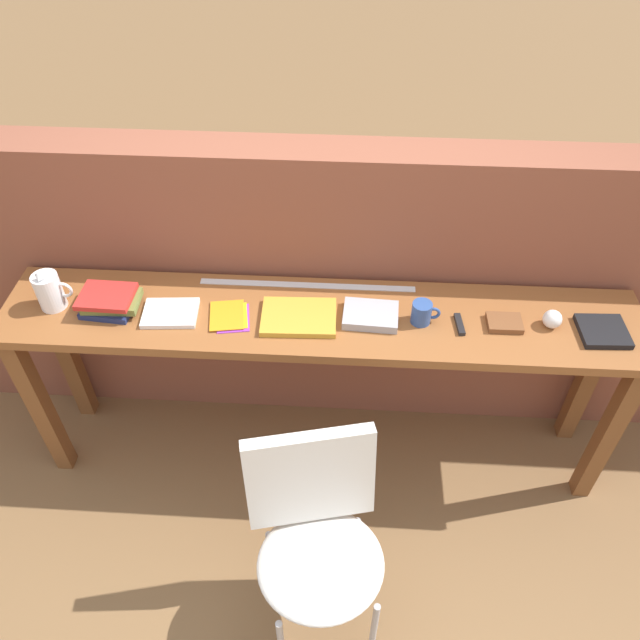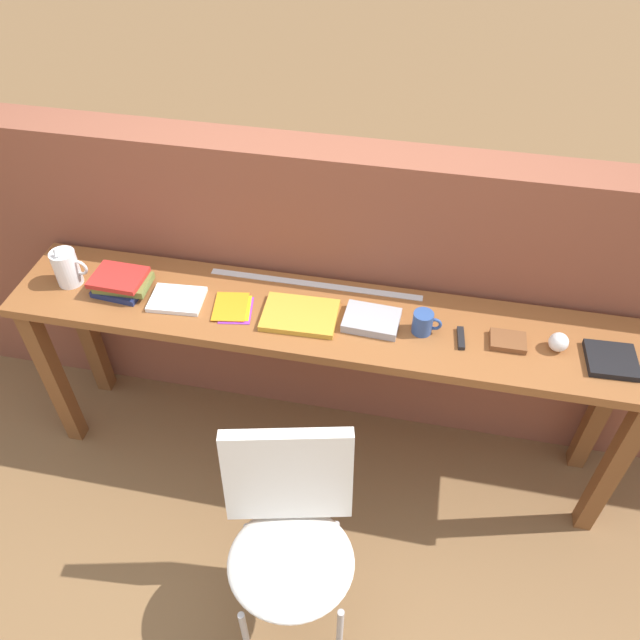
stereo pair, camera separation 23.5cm
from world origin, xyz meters
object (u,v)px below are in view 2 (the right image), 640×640
at_px(chair_white_moulded, 290,532).
at_px(pamphlet_pile_colourful, 234,308).
at_px(book_open_centre, 300,315).
at_px(multitool_folded, 461,338).
at_px(pitcher_white, 67,267).
at_px(book_stack_leftmost, 121,283).
at_px(book_repair_rightmost, 612,360).
at_px(leather_journal_brown, 508,341).
at_px(mug, 423,323).
at_px(magazine_cycling, 177,299).
at_px(sports_ball_small, 559,342).

distance_m(chair_white_moulded, pamphlet_pile_colourful, 0.86).
xyz_separation_m(book_open_centre, multitool_folded, (0.61, 0.00, -0.00)).
xyz_separation_m(pitcher_white, pamphlet_pile_colourful, (0.70, -0.02, -0.07)).
distance_m(book_stack_leftmost, book_repair_rightmost, 1.88).
xyz_separation_m(pitcher_white, leather_journal_brown, (1.74, -0.00, -0.07)).
xyz_separation_m(pitcher_white, mug, (1.43, -0.00, -0.03)).
height_order(magazine_cycling, book_open_centre, book_open_centre).
height_order(book_stack_leftmost, pamphlet_pile_colourful, book_stack_leftmost).
relative_size(pitcher_white, leather_journal_brown, 1.41).
height_order(pamphlet_pile_colourful, leather_journal_brown, leather_journal_brown).
distance_m(magazine_cycling, sports_ball_small, 1.45).
height_order(chair_white_moulded, magazine_cycling, magazine_cycling).
distance_m(multitool_folded, book_repair_rightmost, 0.53).
bearing_deg(leather_journal_brown, multitool_folded, -175.63).
bearing_deg(mug, magazine_cycling, -178.72).
xyz_separation_m(chair_white_moulded, leather_journal_brown, (0.67, 0.71, 0.37)).
bearing_deg(book_repair_rightmost, pamphlet_pile_colourful, 177.52).
relative_size(magazine_cycling, book_open_centre, 0.73).
bearing_deg(pamphlet_pile_colourful, pitcher_white, 178.00).
height_order(pamphlet_pile_colourful, book_repair_rightmost, book_repair_rightmost).
distance_m(pitcher_white, multitool_folded, 1.57).
bearing_deg(chair_white_moulded, leather_journal_brown, 46.62).
distance_m(book_stack_leftmost, mug, 1.20).
bearing_deg(book_repair_rightmost, multitool_folded, 176.67).
height_order(chair_white_moulded, pamphlet_pile_colourful, chair_white_moulded).
xyz_separation_m(book_stack_leftmost, multitool_folded, (1.35, -0.01, -0.03)).
relative_size(magazine_cycling, leather_journal_brown, 1.59).
bearing_deg(magazine_cycling, book_stack_leftmost, 171.16).
relative_size(sports_ball_small, book_repair_rightmost, 0.41).
relative_size(leather_journal_brown, book_repair_rightmost, 0.74).
distance_m(pitcher_white, mug, 1.43).
xyz_separation_m(chair_white_moulded, multitool_folded, (0.50, 0.69, 0.36)).
distance_m(pitcher_white, book_stack_leftmost, 0.23).
bearing_deg(pamphlet_pile_colourful, magazine_cycling, 179.98).
xyz_separation_m(magazine_cycling, pamphlet_pile_colourful, (0.23, -0.00, -0.00)).
height_order(mug, sports_ball_small, mug).
distance_m(book_stack_leftmost, multitool_folded, 1.35).
bearing_deg(sports_ball_small, leather_journal_brown, -177.80).
xyz_separation_m(book_stack_leftmost, book_open_centre, (0.74, -0.01, -0.03)).
bearing_deg(sports_ball_small, book_repair_rightmost, -9.13).
distance_m(mug, leather_journal_brown, 0.32).
relative_size(chair_white_moulded, mug, 8.10).
xyz_separation_m(chair_white_moulded, book_repair_rightmost, (1.03, 0.68, 0.37)).
distance_m(chair_white_moulded, book_open_centre, 0.79).
bearing_deg(pamphlet_pile_colourful, chair_white_moulded, -61.27).
relative_size(magazine_cycling, sports_ball_small, 2.91).
bearing_deg(multitool_folded, pitcher_white, 179.32).
height_order(book_stack_leftmost, book_repair_rightmost, book_stack_leftmost).
relative_size(mug, book_repair_rightmost, 0.63).
bearing_deg(pitcher_white, book_stack_leftmost, -1.29).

